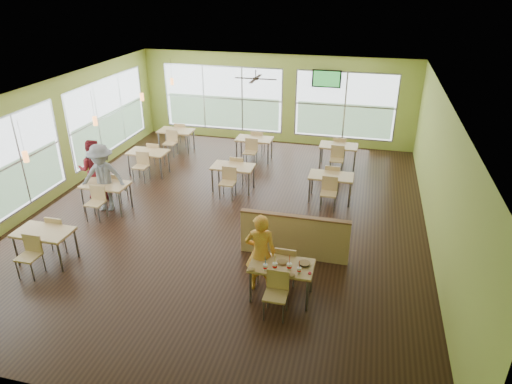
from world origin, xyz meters
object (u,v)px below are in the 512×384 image
half_wall_divider (294,236)px  food_basket (304,264)px  main_table (282,270)px  man_plaid (260,253)px

half_wall_divider → food_basket: half_wall_divider is taller
main_table → food_basket: size_ratio=6.71×
man_plaid → half_wall_divider: bearing=-120.2°
main_table → food_basket: bearing=13.1°
half_wall_divider → food_basket: size_ratio=10.59×
main_table → food_basket: 0.45m
half_wall_divider → man_plaid: (-0.46, -1.28, 0.31)m
man_plaid → food_basket: 0.88m
man_plaid → food_basket: man_plaid is taller
half_wall_divider → food_basket: bearing=-73.0°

